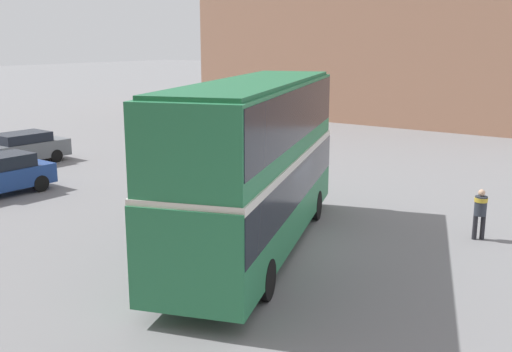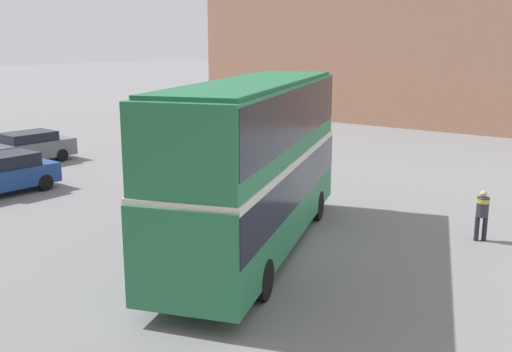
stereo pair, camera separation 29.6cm
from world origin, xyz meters
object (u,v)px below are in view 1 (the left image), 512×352
object	(u,v)px
double_decker_bus	(256,156)
parked_car_kerb_far	(1,175)
parked_car_kerb_near	(20,148)
pedestrian_foreground	(480,209)

from	to	relation	value
double_decker_bus	parked_car_kerb_far	world-z (taller)	double_decker_bus
double_decker_bus	parked_car_kerb_near	bearing A→B (deg)	59.00
double_decker_bus	pedestrian_foreground	xyz separation A→B (m)	(4.71, -5.01, -1.83)
pedestrian_foreground	parked_car_kerb_far	size ratio (longest dim) A/B	0.39
pedestrian_foreground	parked_car_kerb_near	bearing A→B (deg)	-122.40
double_decker_bus	parked_car_kerb_far	xyz separation A→B (m)	(-0.63, 11.84, -1.99)
pedestrian_foreground	parked_car_kerb_near	world-z (taller)	pedestrian_foreground
double_decker_bus	pedestrian_foreground	distance (m)	7.12
parked_car_kerb_near	pedestrian_foreground	bearing A→B (deg)	96.73
double_decker_bus	parked_car_kerb_far	size ratio (longest dim) A/B	2.76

